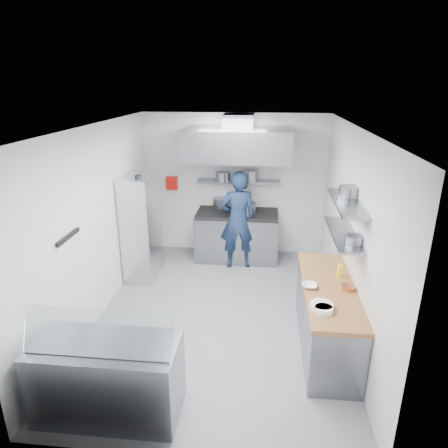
# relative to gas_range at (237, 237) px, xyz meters

# --- Properties ---
(floor) EXTENTS (5.00, 5.00, 0.00)m
(floor) POSITION_rel_gas_range_xyz_m (-0.10, -2.10, -0.45)
(floor) COLOR slate
(floor) RESTS_ON ground
(ceiling) EXTENTS (5.00, 5.00, 0.00)m
(ceiling) POSITION_rel_gas_range_xyz_m (-0.10, -2.10, 2.35)
(ceiling) COLOR silver
(ceiling) RESTS_ON wall_back
(wall_back) EXTENTS (3.60, 2.80, 0.02)m
(wall_back) POSITION_rel_gas_range_xyz_m (-0.10, 0.40, 0.95)
(wall_back) COLOR white
(wall_back) RESTS_ON floor
(wall_front) EXTENTS (3.60, 2.80, 0.02)m
(wall_front) POSITION_rel_gas_range_xyz_m (-0.10, -4.60, 0.95)
(wall_front) COLOR white
(wall_front) RESTS_ON floor
(wall_left) EXTENTS (2.80, 5.00, 0.02)m
(wall_left) POSITION_rel_gas_range_xyz_m (-1.90, -2.10, 0.95)
(wall_left) COLOR white
(wall_left) RESTS_ON floor
(wall_right) EXTENTS (2.80, 5.00, 0.02)m
(wall_right) POSITION_rel_gas_range_xyz_m (1.70, -2.10, 0.95)
(wall_right) COLOR white
(wall_right) RESTS_ON floor
(gas_range) EXTENTS (1.60, 0.80, 0.90)m
(gas_range) POSITION_rel_gas_range_xyz_m (0.00, 0.00, 0.00)
(gas_range) COLOR gray
(gas_range) RESTS_ON floor
(cooktop) EXTENTS (1.57, 0.78, 0.06)m
(cooktop) POSITION_rel_gas_range_xyz_m (0.00, 0.00, 0.48)
(cooktop) COLOR black
(cooktop) RESTS_ON gas_range
(stock_pot_left) EXTENTS (0.31, 0.31, 0.20)m
(stock_pot_left) POSITION_rel_gas_range_xyz_m (-0.36, 0.30, 0.61)
(stock_pot_left) COLOR slate
(stock_pot_left) RESTS_ON cooktop
(stock_pot_mid) EXTENTS (0.35, 0.35, 0.24)m
(stock_pot_mid) POSITION_rel_gas_range_xyz_m (0.19, -0.13, 0.63)
(stock_pot_mid) COLOR slate
(stock_pot_mid) RESTS_ON cooktop
(over_range_shelf) EXTENTS (1.60, 0.30, 0.04)m
(over_range_shelf) POSITION_rel_gas_range_xyz_m (0.00, 0.24, 1.07)
(over_range_shelf) COLOR gray
(over_range_shelf) RESTS_ON wall_back
(shelf_pot_a) EXTENTS (0.28, 0.28, 0.18)m
(shelf_pot_a) POSITION_rel_gas_range_xyz_m (-0.29, 0.11, 1.18)
(shelf_pot_a) COLOR slate
(shelf_pot_a) RESTS_ON over_range_shelf
(shelf_pot_b) EXTENTS (0.33, 0.33, 0.22)m
(shelf_pot_b) POSITION_rel_gas_range_xyz_m (0.21, 0.14, 1.20)
(shelf_pot_b) COLOR slate
(shelf_pot_b) RESTS_ON over_range_shelf
(extractor_hood) EXTENTS (1.90, 1.15, 0.55)m
(extractor_hood) POSITION_rel_gas_range_xyz_m (0.00, -0.18, 1.85)
(extractor_hood) COLOR gray
(extractor_hood) RESTS_ON wall_back
(hood_duct) EXTENTS (0.55, 0.55, 0.24)m
(hood_duct) POSITION_rel_gas_range_xyz_m (0.00, 0.05, 2.23)
(hood_duct) COLOR slate
(hood_duct) RESTS_ON extractor_hood
(red_firebox) EXTENTS (0.22, 0.10, 0.26)m
(red_firebox) POSITION_rel_gas_range_xyz_m (-1.35, 0.34, 0.97)
(red_firebox) COLOR red
(red_firebox) RESTS_ON wall_back
(chef) EXTENTS (0.75, 0.57, 1.86)m
(chef) POSITION_rel_gas_range_xyz_m (0.04, -0.38, 0.48)
(chef) COLOR #14223E
(chef) RESTS_ON floor
(wire_rack) EXTENTS (0.50, 0.90, 1.85)m
(wire_rack) POSITION_rel_gas_range_xyz_m (-1.63, -0.90, 0.48)
(wire_rack) COLOR silver
(wire_rack) RESTS_ON floor
(rack_bin_a) EXTENTS (0.15, 0.19, 0.17)m
(rack_bin_a) POSITION_rel_gas_range_xyz_m (-1.63, -1.08, 0.35)
(rack_bin_a) COLOR white
(rack_bin_a) RESTS_ON wire_rack
(rack_bin_b) EXTENTS (0.14, 0.18, 0.16)m
(rack_bin_b) POSITION_rel_gas_range_xyz_m (-1.63, -0.69, 0.85)
(rack_bin_b) COLOR yellow
(rack_bin_b) RESTS_ON wire_rack
(rack_jar) EXTENTS (0.11, 0.11, 0.18)m
(rack_jar) POSITION_rel_gas_range_xyz_m (-1.58, -1.04, 1.35)
(rack_jar) COLOR black
(rack_jar) RESTS_ON wire_rack
(knife_strip) EXTENTS (0.04, 0.55, 0.05)m
(knife_strip) POSITION_rel_gas_range_xyz_m (-1.88, -3.00, 1.10)
(knife_strip) COLOR black
(knife_strip) RESTS_ON wall_left
(prep_counter_base) EXTENTS (0.62, 2.00, 0.84)m
(prep_counter_base) POSITION_rel_gas_range_xyz_m (1.38, -2.70, -0.03)
(prep_counter_base) COLOR gray
(prep_counter_base) RESTS_ON floor
(prep_counter_top) EXTENTS (0.65, 2.04, 0.06)m
(prep_counter_top) POSITION_rel_gas_range_xyz_m (1.38, -2.70, 0.42)
(prep_counter_top) COLOR olive
(prep_counter_top) RESTS_ON prep_counter_base
(plate_stack_a) EXTENTS (0.26, 0.26, 0.06)m
(plate_stack_a) POSITION_rel_gas_range_xyz_m (1.21, -3.26, 0.48)
(plate_stack_a) COLOR white
(plate_stack_a) RESTS_ON prep_counter_top
(plate_stack_b) EXTENTS (0.20, 0.20, 0.06)m
(plate_stack_b) POSITION_rel_gas_range_xyz_m (1.23, -3.34, 0.48)
(plate_stack_b) COLOR white
(plate_stack_b) RESTS_ON prep_counter_top
(copper_pan) EXTENTS (0.16, 0.16, 0.06)m
(copper_pan) POSITION_rel_gas_range_xyz_m (1.59, -2.79, 0.48)
(copper_pan) COLOR #CA6C39
(copper_pan) RESTS_ON prep_counter_top
(squeeze_bottle) EXTENTS (0.06, 0.06, 0.18)m
(squeeze_bottle) POSITION_rel_gas_range_xyz_m (1.54, -2.44, 0.54)
(squeeze_bottle) COLOR yellow
(squeeze_bottle) RESTS_ON prep_counter_top
(mixing_bowl) EXTENTS (0.21, 0.21, 0.05)m
(mixing_bowl) POSITION_rel_gas_range_xyz_m (1.12, -2.78, 0.47)
(mixing_bowl) COLOR white
(mixing_bowl) RESTS_ON prep_counter_top
(wall_shelf_lower) EXTENTS (0.30, 1.30, 0.04)m
(wall_shelf_lower) POSITION_rel_gas_range_xyz_m (1.54, -2.40, 1.05)
(wall_shelf_lower) COLOR gray
(wall_shelf_lower) RESTS_ON wall_right
(wall_shelf_upper) EXTENTS (0.30, 1.30, 0.04)m
(wall_shelf_upper) POSITION_rel_gas_range_xyz_m (1.54, -2.40, 1.47)
(wall_shelf_upper) COLOR gray
(wall_shelf_upper) RESTS_ON wall_right
(shelf_pot_c) EXTENTS (0.21, 0.21, 0.10)m
(shelf_pot_c) POSITION_rel_gas_range_xyz_m (1.62, -2.76, 1.12)
(shelf_pot_c) COLOR slate
(shelf_pot_c) RESTS_ON wall_shelf_lower
(shelf_pot_d) EXTENTS (0.28, 0.28, 0.14)m
(shelf_pot_d) POSITION_rel_gas_range_xyz_m (1.60, -2.20, 1.56)
(shelf_pot_d) COLOR slate
(shelf_pot_d) RESTS_ON wall_shelf_upper
(display_case) EXTENTS (1.50, 0.70, 0.85)m
(display_case) POSITION_rel_gas_range_xyz_m (-1.05, -4.10, -0.03)
(display_case) COLOR gray
(display_case) RESTS_ON floor
(display_glass) EXTENTS (1.47, 0.19, 0.42)m
(display_glass) POSITION_rel_gas_range_xyz_m (-1.05, -4.22, 0.62)
(display_glass) COLOR silver
(display_glass) RESTS_ON display_case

